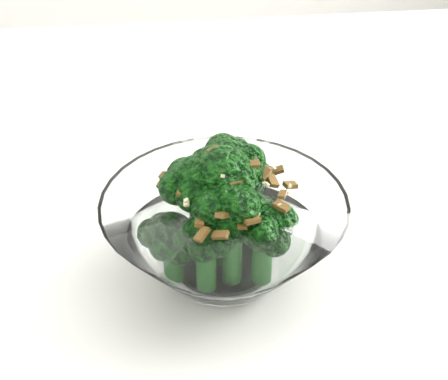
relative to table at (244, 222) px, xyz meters
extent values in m
cube|color=white|center=(0.00, 0.00, 0.05)|extent=(1.32, 0.99, 0.04)
cylinder|color=white|center=(-0.06, -0.14, 0.07)|extent=(0.08, 0.08, 0.01)
cylinder|color=#185616|center=(-0.06, -0.14, 0.11)|extent=(0.02, 0.02, 0.07)
sphere|color=#12510F|center=(-0.06, -0.14, 0.16)|extent=(0.05, 0.05, 0.05)
cylinder|color=#185616|center=(-0.04, -0.17, 0.10)|extent=(0.02, 0.02, 0.05)
sphere|color=#12510F|center=(-0.04, -0.17, 0.13)|extent=(0.04, 0.04, 0.04)
cylinder|color=#185616|center=(-0.08, -0.13, 0.11)|extent=(0.02, 0.02, 0.07)
sphere|color=#12510F|center=(-0.08, -0.13, 0.15)|extent=(0.04, 0.04, 0.04)
cylinder|color=#185616|center=(-0.06, -0.10, 0.10)|extent=(0.02, 0.02, 0.04)
sphere|color=#12510F|center=(-0.06, -0.10, 0.12)|extent=(0.03, 0.03, 0.03)
cylinder|color=#185616|center=(-0.08, -0.16, 0.10)|extent=(0.02, 0.02, 0.04)
sphere|color=#12510F|center=(-0.08, -0.16, 0.13)|extent=(0.04, 0.04, 0.04)
cylinder|color=#185616|center=(-0.05, -0.12, 0.11)|extent=(0.02, 0.02, 0.07)
sphere|color=#12510F|center=(-0.05, -0.12, 0.16)|extent=(0.04, 0.04, 0.04)
cylinder|color=#185616|center=(-0.11, -0.15, 0.09)|extent=(0.02, 0.02, 0.03)
sphere|color=#12510F|center=(-0.11, -0.15, 0.12)|extent=(0.04, 0.04, 0.04)
cylinder|color=#185616|center=(-0.06, -0.16, 0.11)|extent=(0.02, 0.02, 0.06)
sphere|color=#12510F|center=(-0.06, -0.16, 0.15)|extent=(0.04, 0.04, 0.04)
cylinder|color=#185616|center=(-0.02, -0.11, 0.10)|extent=(0.02, 0.02, 0.04)
sphere|color=#12510F|center=(-0.02, -0.11, 0.12)|extent=(0.03, 0.03, 0.03)
cube|color=olive|center=(-0.01, -0.15, 0.15)|extent=(0.01, 0.01, 0.01)
cube|color=olive|center=(-0.05, -0.10, 0.16)|extent=(0.01, 0.01, 0.01)
cube|color=olive|center=(-0.07, -0.13, 0.18)|extent=(0.01, 0.01, 0.00)
cube|color=olive|center=(-0.06, -0.16, 0.17)|extent=(0.01, 0.01, 0.00)
cube|color=olive|center=(-0.07, -0.18, 0.16)|extent=(0.02, 0.01, 0.01)
cube|color=olive|center=(-0.09, -0.15, 0.16)|extent=(0.01, 0.01, 0.01)
cube|color=olive|center=(-0.08, -0.09, 0.14)|extent=(0.01, 0.01, 0.00)
cube|color=olive|center=(-0.10, -0.13, 0.16)|extent=(0.01, 0.01, 0.01)
cube|color=olive|center=(-0.07, -0.16, 0.16)|extent=(0.01, 0.01, 0.01)
cube|color=olive|center=(-0.09, -0.11, 0.15)|extent=(0.01, 0.01, 0.01)
cube|color=olive|center=(-0.03, -0.13, 0.16)|extent=(0.01, 0.01, 0.01)
cube|color=olive|center=(-0.08, -0.11, 0.16)|extent=(0.01, 0.01, 0.00)
cube|color=olive|center=(-0.10, -0.12, 0.15)|extent=(0.01, 0.01, 0.00)
cube|color=olive|center=(-0.06, -0.10, 0.15)|extent=(0.01, 0.01, 0.01)
cube|color=olive|center=(-0.03, -0.14, 0.15)|extent=(0.01, 0.01, 0.01)
cube|color=olive|center=(-0.06, -0.17, 0.16)|extent=(0.01, 0.01, 0.01)
cube|color=olive|center=(-0.07, -0.16, 0.17)|extent=(0.01, 0.01, 0.01)
cube|color=olive|center=(-0.10, -0.14, 0.16)|extent=(0.01, 0.01, 0.01)
cube|color=olive|center=(-0.05, -0.11, 0.16)|extent=(0.01, 0.01, 0.00)
cube|color=olive|center=(-0.04, -0.12, 0.16)|extent=(0.01, 0.01, 0.00)
cube|color=olive|center=(-0.09, -0.18, 0.15)|extent=(0.01, 0.01, 0.01)
cube|color=olive|center=(-0.01, -0.13, 0.15)|extent=(0.01, 0.01, 0.01)
cube|color=olive|center=(-0.08, -0.19, 0.15)|extent=(0.01, 0.01, 0.01)
cube|color=olive|center=(-0.03, -0.17, 0.15)|extent=(0.01, 0.01, 0.01)
cube|color=olive|center=(-0.08, -0.13, 0.17)|extent=(0.01, 0.01, 0.01)
cube|color=olive|center=(-0.07, -0.14, 0.18)|extent=(0.01, 0.01, 0.01)
cube|color=olive|center=(-0.10, -0.12, 0.15)|extent=(0.01, 0.01, 0.00)
cube|color=olive|center=(-0.03, -0.11, 0.15)|extent=(0.01, 0.01, 0.01)
cube|color=olive|center=(-0.06, -0.18, 0.15)|extent=(0.01, 0.01, 0.00)
cube|color=olive|center=(-0.09, -0.17, 0.15)|extent=(0.01, 0.01, 0.00)
cube|color=olive|center=(-0.07, -0.11, 0.16)|extent=(0.01, 0.01, 0.01)
cube|color=olive|center=(-0.03, -0.14, 0.16)|extent=(0.01, 0.01, 0.01)
cube|color=olive|center=(-0.08, -0.10, 0.15)|extent=(0.01, 0.01, 0.01)
cube|color=olive|center=(-0.10, -0.12, 0.15)|extent=(0.01, 0.01, 0.01)
cube|color=olive|center=(-0.06, -0.18, 0.15)|extent=(0.01, 0.01, 0.01)
cube|color=olive|center=(-0.04, -0.15, 0.17)|extent=(0.01, 0.01, 0.00)
cube|color=olive|center=(-0.09, -0.11, 0.15)|extent=(0.01, 0.01, 0.01)
cube|color=olive|center=(-0.07, -0.17, 0.16)|extent=(0.02, 0.01, 0.01)
cube|color=olive|center=(-0.08, -0.13, 0.17)|extent=(0.01, 0.01, 0.01)
cube|color=olive|center=(-0.02, -0.16, 0.15)|extent=(0.01, 0.01, 0.00)
cube|color=olive|center=(-0.06, -0.13, 0.18)|extent=(0.01, 0.01, 0.01)
cube|color=olive|center=(-0.04, -0.12, 0.16)|extent=(0.02, 0.01, 0.01)
cube|color=olive|center=(-0.03, -0.17, 0.15)|extent=(0.01, 0.01, 0.00)
cube|color=beige|center=(-0.08, -0.10, 0.15)|extent=(0.00, 0.00, 0.00)
cube|color=beige|center=(-0.03, -0.17, 0.15)|extent=(0.00, 0.00, 0.00)
cube|color=beige|center=(-0.02, -0.13, 0.15)|extent=(0.00, 0.00, 0.00)
cube|color=beige|center=(-0.06, -0.17, 0.17)|extent=(0.00, 0.00, 0.00)
cube|color=beige|center=(-0.03, -0.14, 0.16)|extent=(0.00, 0.00, 0.00)
cube|color=beige|center=(-0.08, -0.17, 0.16)|extent=(0.01, 0.01, 0.00)
cube|color=beige|center=(-0.04, -0.15, 0.16)|extent=(0.00, 0.00, 0.00)
cube|color=beige|center=(-0.06, -0.18, 0.16)|extent=(0.01, 0.01, 0.00)
cube|color=beige|center=(-0.03, -0.10, 0.15)|extent=(0.00, 0.00, 0.00)
cube|color=beige|center=(-0.07, -0.11, 0.16)|extent=(0.00, 0.00, 0.00)
cube|color=beige|center=(-0.10, -0.16, 0.16)|extent=(0.00, 0.00, 0.00)
cube|color=beige|center=(-0.05, -0.18, 0.15)|extent=(0.00, 0.00, 0.00)
cube|color=beige|center=(-0.06, -0.15, 0.18)|extent=(0.00, 0.00, 0.00)
cube|color=beige|center=(-0.05, -0.09, 0.15)|extent=(0.00, 0.00, 0.00)
cube|color=beige|center=(-0.06, -0.15, 0.18)|extent=(0.01, 0.00, 0.00)
cube|color=beige|center=(-0.06, -0.11, 0.16)|extent=(0.01, 0.01, 0.00)
cube|color=beige|center=(-0.02, -0.15, 0.15)|extent=(0.00, 0.00, 0.00)
cube|color=beige|center=(-0.08, -0.14, 0.18)|extent=(0.00, 0.00, 0.00)
cube|color=beige|center=(-0.06, -0.10, 0.16)|extent=(0.00, 0.00, 0.00)
cube|color=beige|center=(-0.05, -0.11, 0.17)|extent=(0.00, 0.00, 0.00)
cube|color=beige|center=(-0.03, -0.16, 0.16)|extent=(0.00, 0.00, 0.00)
cube|color=beige|center=(-0.10, -0.16, 0.16)|extent=(0.01, 0.01, 0.01)
cube|color=beige|center=(-0.10, -0.12, 0.15)|extent=(0.01, 0.01, 0.01)
cube|color=beige|center=(-0.08, -0.12, 0.16)|extent=(0.01, 0.01, 0.00)
cube|color=beige|center=(-0.04, -0.12, 0.17)|extent=(0.00, 0.00, 0.00)
cube|color=beige|center=(-0.06, -0.17, 0.16)|extent=(0.01, 0.00, 0.00)
cube|color=beige|center=(-0.09, -0.14, 0.16)|extent=(0.00, 0.00, 0.00)
cube|color=beige|center=(-0.06, -0.11, 0.16)|extent=(0.00, 0.00, 0.00)
cube|color=beige|center=(-0.01, -0.15, 0.15)|extent=(0.00, 0.00, 0.00)
cube|color=beige|center=(-0.07, -0.16, 0.17)|extent=(0.00, 0.00, 0.00)
cube|color=beige|center=(-0.03, -0.13, 0.16)|extent=(0.00, 0.00, 0.00)
camera|label=1|loc=(-0.18, -0.54, 0.45)|focal=55.00mm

